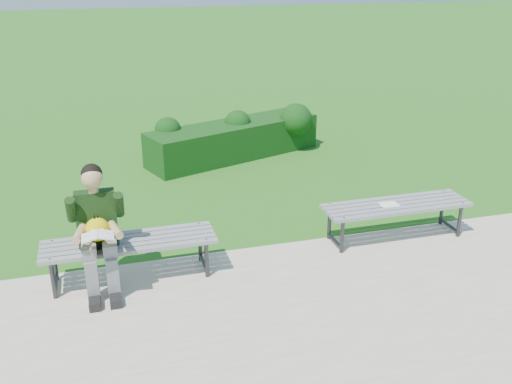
{
  "coord_description": "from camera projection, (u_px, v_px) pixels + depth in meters",
  "views": [
    {
      "loc": [
        -1.56,
        -5.82,
        3.17
      ],
      "look_at": [
        0.05,
        -0.19,
        0.81
      ],
      "focal_mm": 40.0,
      "sensor_mm": 36.0,
      "label": 1
    }
  ],
  "objects": [
    {
      "name": "hedge",
      "position": [
        238.0,
        137.0,
        9.91
      ],
      "size": [
        3.2,
        1.79,
        0.86
      ],
      "color": "#154214",
      "rests_on": "ground"
    },
    {
      "name": "walkway",
      "position": [
        298.0,
        335.0,
        5.21
      ],
      "size": [
        30.0,
        3.5,
        0.02
      ],
      "color": "#B1A796",
      "rests_on": "ground"
    },
    {
      "name": "seated_boy",
      "position": [
        97.0,
        226.0,
        5.71
      ],
      "size": [
        0.56,
        0.76,
        1.31
      ],
      "color": "slate",
      "rests_on": "walkway"
    },
    {
      "name": "paper_sheet",
      "position": [
        389.0,
        204.0,
        6.84
      ],
      "size": [
        0.23,
        0.17,
        0.01
      ],
      "color": "white",
      "rests_on": "bench_right"
    },
    {
      "name": "bench_left",
      "position": [
        130.0,
        245.0,
        5.98
      ],
      "size": [
        1.8,
        0.5,
        0.46
      ],
      "color": "slate",
      "rests_on": "walkway"
    },
    {
      "name": "bench_right",
      "position": [
        396.0,
        208.0,
        6.88
      ],
      "size": [
        1.8,
        0.5,
        0.46
      ],
      "color": "slate",
      "rests_on": "walkway"
    },
    {
      "name": "ground",
      "position": [
        248.0,
        249.0,
        6.77
      ],
      "size": [
        80.0,
        80.0,
        0.0
      ],
      "color": "#296A1B",
      "rests_on": "ground"
    }
  ]
}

